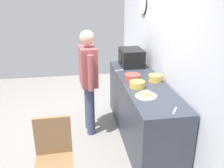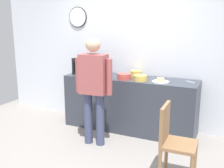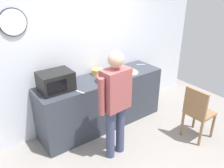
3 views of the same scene
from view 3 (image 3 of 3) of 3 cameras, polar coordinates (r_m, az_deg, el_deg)
ground_plane at (r=3.65m, az=6.37°, el=-19.45°), size 6.00×6.00×0.00m
back_wall at (r=4.10m, az=-7.99°, el=7.19°), size 5.40×0.13×2.60m
kitchen_counter at (r=4.23m, az=-2.47°, el=-4.38°), size 2.31×0.62×0.94m
microwave at (r=3.63m, az=-13.55°, el=0.65°), size 0.50×0.39×0.30m
sandwich_plate at (r=4.25m, az=4.58°, el=3.00°), size 0.27×0.27×0.07m
salad_bowl at (r=3.87m, az=-2.07°, el=1.25°), size 0.23×0.23×0.10m
cereal_bowl at (r=4.16m, az=-3.57°, el=3.03°), size 0.20×0.20×0.10m
mixing_bowl at (r=4.02m, az=1.36°, el=2.19°), size 0.21×0.21×0.09m
fork_utensil at (r=4.66m, az=7.03°, el=4.75°), size 0.15×0.11×0.01m
spoon_utensil at (r=3.57m, az=-7.81°, el=-1.92°), size 0.07×0.17×0.01m
person_standing at (r=3.28m, az=0.88°, el=-3.59°), size 0.59×0.27×1.67m
wooden_chair at (r=4.09m, az=20.12°, el=-6.29°), size 0.41×0.41×0.94m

